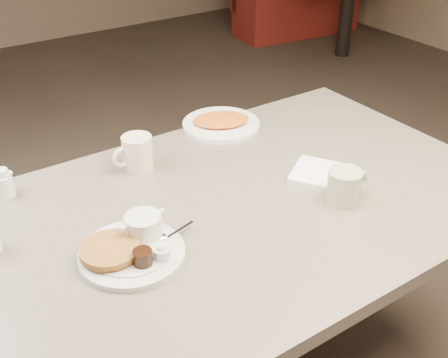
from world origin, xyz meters
TOP-DOWN VIEW (x-y plane):
  - diner_table at (0.00, 0.00)m, footprint 1.50×0.90m
  - main_plate at (-0.29, -0.04)m, footprint 0.31×0.27m
  - coffee_mug_near at (0.26, -0.15)m, footprint 0.13×0.09m
  - napkin at (0.28, -0.01)m, footprint 0.19×0.18m
  - coffee_mug_far at (-0.11, 0.30)m, footprint 0.12×0.09m
  - creamer_right at (-0.46, 0.37)m, footprint 0.06×0.06m
  - hash_plate at (0.24, 0.39)m, footprint 0.33×0.33m

SIDE VIEW (x-z plane):
  - diner_table at x=0.00m, z-range 0.21..0.96m
  - napkin at x=0.28m, z-range 0.75..0.77m
  - hash_plate at x=0.24m, z-range 0.75..0.78m
  - main_plate at x=-0.29m, z-range 0.74..0.81m
  - creamer_right at x=-0.46m, z-range 0.75..0.83m
  - coffee_mug_near at x=0.26m, z-range 0.75..0.84m
  - coffee_mug_far at x=-0.11m, z-range 0.75..0.85m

